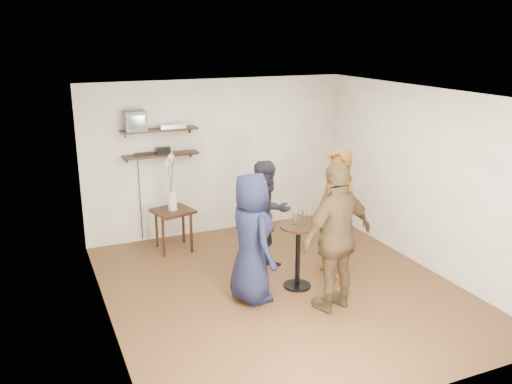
# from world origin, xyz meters

# --- Properties ---
(room) EXTENTS (4.58, 5.08, 2.68)m
(room) POSITION_xyz_m (0.00, 0.00, 1.30)
(room) COLOR #422315
(room) RESTS_ON ground
(shelf_upper) EXTENTS (1.20, 0.25, 0.04)m
(shelf_upper) POSITION_xyz_m (-1.00, 2.38, 1.85)
(shelf_upper) COLOR black
(shelf_upper) RESTS_ON room
(shelf_lower) EXTENTS (1.20, 0.25, 0.04)m
(shelf_lower) POSITION_xyz_m (-1.00, 2.38, 1.45)
(shelf_lower) COLOR black
(shelf_lower) RESTS_ON room
(crt_monitor) EXTENTS (0.32, 0.30, 0.30)m
(crt_monitor) POSITION_xyz_m (-1.37, 2.38, 2.02)
(crt_monitor) COLOR #59595B
(crt_monitor) RESTS_ON shelf_upper
(dvd_deck) EXTENTS (0.40, 0.24, 0.06)m
(dvd_deck) POSITION_xyz_m (-0.80, 2.38, 1.90)
(dvd_deck) COLOR silver
(dvd_deck) RESTS_ON shelf_upper
(radio) EXTENTS (0.22, 0.10, 0.10)m
(radio) POSITION_xyz_m (-0.96, 2.38, 1.52)
(radio) COLOR black
(radio) RESTS_ON shelf_lower
(power_strip) EXTENTS (0.30, 0.05, 0.03)m
(power_strip) POSITION_xyz_m (-1.26, 2.42, 1.48)
(power_strip) COLOR black
(power_strip) RESTS_ON shelf_lower
(side_table) EXTENTS (0.68, 0.68, 0.66)m
(side_table) POSITION_xyz_m (-0.96, 1.92, 0.55)
(side_table) COLOR black
(side_table) RESTS_ON room
(vase_lilies) EXTENTS (0.19, 0.20, 0.95)m
(vase_lilies) POSITION_xyz_m (-0.96, 1.92, 0.96)
(vase_lilies) COLOR silver
(vase_lilies) RESTS_ON side_table
(drinks_table) EXTENTS (0.48, 0.48, 0.88)m
(drinks_table) POSITION_xyz_m (0.22, -0.02, 0.57)
(drinks_table) COLOR black
(drinks_table) RESTS_ON room
(wine_glass_fl) EXTENTS (0.07, 0.07, 0.22)m
(wine_glass_fl) POSITION_xyz_m (0.16, -0.05, 1.04)
(wine_glass_fl) COLOR silver
(wine_glass_fl) RESTS_ON drinks_table
(wine_glass_fr) EXTENTS (0.07, 0.07, 0.20)m
(wine_glass_fr) POSITION_xyz_m (0.29, -0.05, 1.02)
(wine_glass_fr) COLOR silver
(wine_glass_fr) RESTS_ON drinks_table
(wine_glass_bl) EXTENTS (0.07, 0.07, 0.20)m
(wine_glass_bl) POSITION_xyz_m (0.21, 0.04, 1.02)
(wine_glass_bl) COLOR silver
(wine_glass_bl) RESTS_ON drinks_table
(wine_glass_br) EXTENTS (0.07, 0.07, 0.20)m
(wine_glass_br) POSITION_xyz_m (0.24, -0.02, 1.02)
(wine_glass_br) COLOR silver
(wine_glass_br) RESTS_ON drinks_table
(person_plaid) EXTENTS (0.58, 0.75, 1.82)m
(person_plaid) POSITION_xyz_m (0.91, 0.15, 0.91)
(person_plaid) COLOR red
(person_plaid) RESTS_ON room
(person_dark) EXTENTS (0.89, 0.75, 1.62)m
(person_dark) POSITION_xyz_m (0.09, 0.67, 0.81)
(person_dark) COLOR black
(person_dark) RESTS_ON room
(person_navy) EXTENTS (0.62, 0.87, 1.68)m
(person_navy) POSITION_xyz_m (-0.48, -0.10, 0.84)
(person_navy) COLOR #161932
(person_navy) RESTS_ON room
(person_brown) EXTENTS (1.17, 0.69, 1.87)m
(person_brown) POSITION_xyz_m (0.38, -0.71, 0.94)
(person_brown) COLOR #49361F
(person_brown) RESTS_ON room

